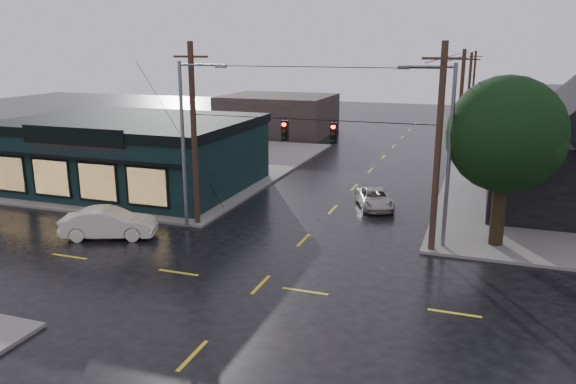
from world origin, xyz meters
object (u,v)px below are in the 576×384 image
(utility_pole_nw, at_px, (198,225))
(sedan_cream, at_px, (109,223))
(utility_pole_ne, at_px, (431,252))
(corner_tree, at_px, (506,135))
(suv_silver, at_px, (375,199))

(utility_pole_nw, bearing_deg, sedan_cream, -133.98)
(utility_pole_nw, distance_m, utility_pole_ne, 13.00)
(corner_tree, bearing_deg, utility_pole_ne, -149.17)
(sedan_cream, height_order, suv_silver, sedan_cream)
(utility_pole_nw, relative_size, sedan_cream, 2.08)
(utility_pole_nw, distance_m, suv_silver, 11.21)
(utility_pole_nw, xyz_separation_m, utility_pole_ne, (13.00, 0.00, 0.00))
(sedan_cream, xyz_separation_m, suv_silver, (12.24, 10.35, -0.22))
(utility_pole_nw, height_order, sedan_cream, utility_pole_nw)
(utility_pole_nw, relative_size, utility_pole_ne, 1.00)
(utility_pole_nw, distance_m, sedan_cream, 4.93)
(corner_tree, relative_size, utility_pole_nw, 0.83)
(utility_pole_ne, bearing_deg, sedan_cream, -167.93)
(utility_pole_ne, height_order, sedan_cream, utility_pole_ne)
(sedan_cream, bearing_deg, utility_pole_nw, -65.05)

